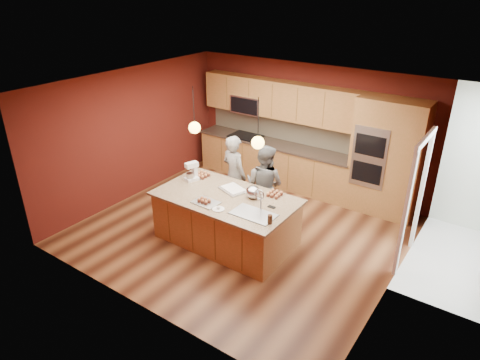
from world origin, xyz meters
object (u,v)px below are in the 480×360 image
Objects in this scene: person_left at (234,175)px; mixing_bowl at (253,192)px; person_right at (264,185)px; island at (227,219)px; stand_mixer at (192,172)px.

person_left reaches higher than mixing_bowl.
mixing_bowl is at bearing 104.58° from person_right.
person_right reaches higher than island.
stand_mixer is at bearing 168.83° from island.
island is at bearing 76.80° from person_right.
stand_mixer is at bearing 73.82° from person_left.
person_left is at bearing 141.89° from mixing_bowl.
person_left is (-0.50, 0.93, 0.35)m from island.
stand_mixer is 1.32m from mixing_bowl.
stand_mixer is (-0.92, 0.18, 0.58)m from island.
person_left is 6.20× the size of mixing_bowl.
person_right is (0.18, 0.93, 0.33)m from island.
person_right reaches higher than stand_mixer.
person_right is (0.69, 0.00, -0.02)m from person_left.
island is 1.01m from person_right.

